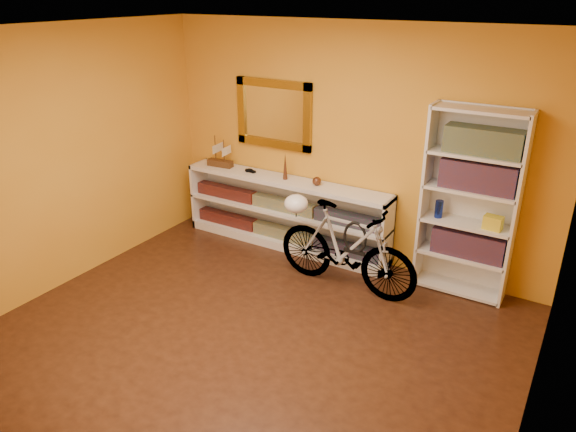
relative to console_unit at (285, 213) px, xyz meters
The scene contains 24 objects.
floor 1.99m from the console_unit, 68.71° to the right, with size 4.50×4.00×0.01m, color black.
ceiling 2.92m from the console_unit, 68.71° to the right, with size 4.50×4.00×0.01m, color silver.
back_wall 1.14m from the console_unit, 15.03° to the left, with size 4.50×0.01×2.60m, color orange.
left_wall 2.54m from the console_unit, 130.45° to the right, with size 0.01×4.00×2.60m, color orange.
right_wall 3.58m from the console_unit, 31.49° to the right, with size 0.01×4.00×2.60m, color orange.
gilt_mirror 1.16m from the console_unit, 148.27° to the left, with size 0.98×0.06×0.78m, color olive.
wall_socket 1.63m from the console_unit, ahead, with size 0.09×0.01×0.09m, color silver.
console_unit is the anchor object (origin of this frame).
cd_row_lower 0.26m from the console_unit, 90.00° to the right, with size 2.50×0.13×0.14m, color black.
cd_row_upper 0.11m from the console_unit, 90.00° to the right, with size 2.50×0.13×0.14m, color navy.
model_ship 1.12m from the console_unit, behind, with size 0.32×0.12×0.38m, color #3C2310, non-canonical shape.
toy_car 0.64m from the console_unit, behind, with size 0.00×0.00×0.00m, color black.
bronze_ornament 0.58m from the console_unit, ahead, with size 0.05×0.05×0.32m, color #552E1D.
decorative_orb 0.63m from the console_unit, ahead, with size 0.10×0.10×0.10m, color #552E1D.
bookcase 2.14m from the console_unit, ahead, with size 0.90×0.30×1.90m, color silver, non-canonical shape.
book_row_a 2.12m from the console_unit, ahead, with size 0.70×0.22×0.26m, color maroon.
book_row_b 2.28m from the console_unit, ahead, with size 0.70×0.22×0.28m, color maroon.
book_row_c 2.42m from the console_unit, ahead, with size 0.70×0.22×0.25m, color navy.
travel_mug 1.84m from the console_unit, ahead, with size 0.08×0.08×0.18m, color navy.
red_tin 2.19m from the console_unit, ahead, with size 0.15×0.15×0.20m, color maroon.
yellow_bag 2.36m from the console_unit, ahead, with size 0.17×0.11×0.13m, color yellow.
bicycle 1.18m from the console_unit, 27.07° to the right, with size 1.57×0.41×0.92m, color silver.
helmet 0.78m from the console_unit, 48.96° to the right, with size 0.26×0.24×0.19m, color white.
u_lock 1.27m from the console_unit, 25.29° to the right, with size 0.25×0.25×0.03m, color black.
Camera 1 is at (2.33, -3.20, 2.89)m, focal length 33.47 mm.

